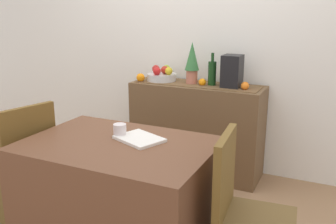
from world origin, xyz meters
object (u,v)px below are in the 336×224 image
wine_bottle (212,73)px  open_book (139,139)px  sideboard_console (196,129)px  potted_plant (192,61)px  fruit_bowl (162,77)px  chair_near_window (22,187)px  coffee_maker (232,71)px  dining_table (120,198)px  coffee_cup (120,130)px

wine_bottle → open_book: wine_bottle is taller
sideboard_console → wine_bottle: bearing=-0.0°
sideboard_console → potted_plant: potted_plant is taller
fruit_bowl → chair_near_window: bearing=-109.1°
coffee_maker → dining_table: coffee_maker is taller
sideboard_console → dining_table: (0.01, -1.35, -0.06)m
fruit_bowl → coffee_cup: 1.29m
sideboard_console → chair_near_window: chair_near_window is taller
fruit_bowl → chair_near_window: size_ratio=0.30×
sideboard_console → potted_plant: bearing=180.0°
fruit_bowl → open_book: size_ratio=0.98×
potted_plant → chair_near_window: (-0.77, -1.35, -0.80)m
sideboard_console → dining_table: sideboard_console is taller
coffee_maker → potted_plant: (-0.37, 0.00, 0.07)m
wine_bottle → coffee_maker: wine_bottle is taller
coffee_cup → coffee_maker: bearing=74.0°
wine_bottle → coffee_cup: size_ratio=3.51×
coffee_cup → chair_near_window: (-0.79, -0.11, -0.52)m
wine_bottle → potted_plant: (-0.19, 0.00, 0.09)m
fruit_bowl → open_book: bearing=-69.7°
fruit_bowl → coffee_cup: size_ratio=3.29×
dining_table → sideboard_console: bearing=90.3°
dining_table → chair_near_window: 0.84m
sideboard_console → potted_plant: (-0.06, 0.00, 0.63)m
chair_near_window → coffee_cup: bearing=7.8°
sideboard_console → chair_near_window: bearing=-121.5°
fruit_bowl → chair_near_window: fruit_bowl is taller
wine_bottle → dining_table: wine_bottle is taller
sideboard_console → coffee_maker: bearing=0.0°
coffee_maker → fruit_bowl: bearing=180.0°
fruit_bowl → coffee_maker: (0.68, 0.00, 0.10)m
dining_table → coffee_maker: bearing=77.1°
potted_plant → coffee_cup: potted_plant is taller
potted_plant → open_book: size_ratio=1.35×
fruit_bowl → chair_near_window: (-0.47, -1.35, -0.63)m
potted_plant → coffee_cup: size_ratio=4.57×
fruit_bowl → coffee_cup: bearing=-75.6°
fruit_bowl → wine_bottle: (0.50, -0.00, 0.08)m
fruit_bowl → potted_plant: (0.31, 0.00, 0.17)m
fruit_bowl → wine_bottle: wine_bottle is taller
wine_bottle → dining_table: bearing=-95.5°
open_book → potted_plant: bearing=119.1°
wine_bottle → potted_plant: size_ratio=0.77×
fruit_bowl → open_book: (0.46, -1.25, -0.15)m
open_book → coffee_cup: size_ratio=3.37×
potted_plant → wine_bottle: bearing=-0.0°
wine_bottle → fruit_bowl: bearing=180.0°
coffee_cup → chair_near_window: 0.95m
sideboard_console → fruit_bowl: fruit_bowl is taller
wine_bottle → coffee_maker: bearing=0.0°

